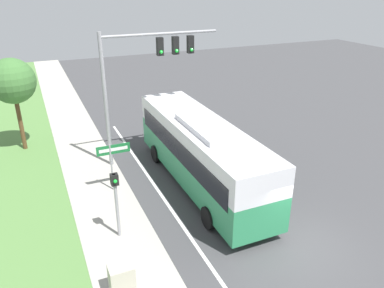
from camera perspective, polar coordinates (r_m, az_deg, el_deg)
ground_plane at (r=15.47m, az=15.35°, el=-14.07°), size 80.00×80.00×0.00m
lane_divider_near at (r=13.86m, az=2.96°, el=-18.28°), size 0.14×30.00×0.01m
bus at (r=17.67m, az=1.35°, el=-0.78°), size 2.62×10.62×3.48m
signal_gantry at (r=19.49m, az=-7.42°, el=11.37°), size 6.21×0.41×7.03m
pedestrian_signal at (r=14.29m, az=-11.52°, el=-7.66°), size 0.28×0.34×2.82m
street_sign at (r=17.54m, az=-12.00°, el=-2.01°), size 1.55×0.08×2.46m
utility_cabinet at (r=12.70m, az=-10.64°, el=-19.62°), size 0.77×0.59×1.05m
roadside_tree at (r=23.02m, az=-25.70°, el=8.57°), size 2.51×2.51×5.32m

